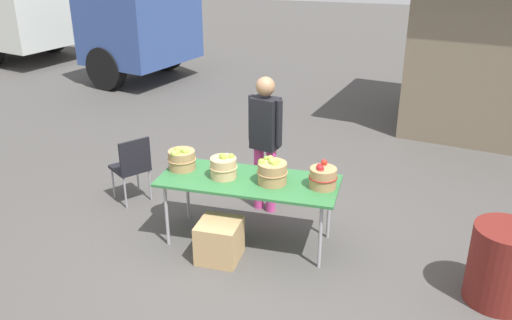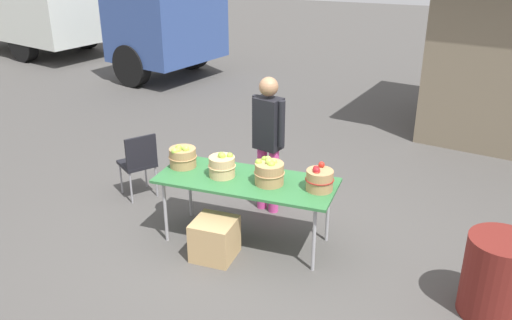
{
  "view_description": "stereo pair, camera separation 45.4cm",
  "coord_description": "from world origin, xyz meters",
  "px_view_note": "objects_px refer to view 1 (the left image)",
  "views": [
    {
      "loc": [
        1.45,
        -5.01,
        3.25
      ],
      "look_at": [
        0.0,
        0.3,
        0.85
      ],
      "focal_mm": 38.42,
      "sensor_mm": 36.0,
      "label": 1
    },
    {
      "loc": [
        1.88,
        -4.87,
        3.25
      ],
      "look_at": [
        0.0,
        0.3,
        0.85
      ],
      "focal_mm": 38.42,
      "sensor_mm": 36.0,
      "label": 2
    }
  ],
  "objects_px": {
    "apple_basket_green_1": "(224,167)",
    "produce_crate": "(219,241)",
    "vendor_adult": "(265,134)",
    "trash_barrel": "(502,265)",
    "market_table": "(249,183)",
    "box_truck": "(27,1)",
    "apple_basket_green_0": "(182,159)",
    "folding_chair": "(132,164)",
    "apple_basket_red_0": "(323,177)",
    "apple_basket_green_2": "(272,172)"
  },
  "relations": [
    {
      "from": "apple_basket_green_1",
      "to": "folding_chair",
      "type": "relative_size",
      "value": 0.35
    },
    {
      "from": "apple_basket_green_2",
      "to": "vendor_adult",
      "type": "bearing_deg",
      "value": 109.56
    },
    {
      "from": "folding_chair",
      "to": "market_table",
      "type": "bearing_deg",
      "value": 108.66
    },
    {
      "from": "apple_basket_green_1",
      "to": "produce_crate",
      "type": "height_order",
      "value": "apple_basket_green_1"
    },
    {
      "from": "apple_basket_green_2",
      "to": "apple_basket_red_0",
      "type": "relative_size",
      "value": 1.09
    },
    {
      "from": "vendor_adult",
      "to": "box_truck",
      "type": "relative_size",
      "value": 0.21
    },
    {
      "from": "apple_basket_green_1",
      "to": "apple_basket_green_2",
      "type": "bearing_deg",
      "value": -0.26
    },
    {
      "from": "apple_basket_green_1",
      "to": "folding_chair",
      "type": "distance_m",
      "value": 1.52
    },
    {
      "from": "apple_basket_green_0",
      "to": "trash_barrel",
      "type": "xyz_separation_m",
      "value": [
        3.29,
        -0.46,
        -0.48
      ]
    },
    {
      "from": "apple_basket_green_1",
      "to": "vendor_adult",
      "type": "distance_m",
      "value": 0.82
    },
    {
      "from": "folding_chair",
      "to": "produce_crate",
      "type": "bearing_deg",
      "value": 93.43
    },
    {
      "from": "box_truck",
      "to": "trash_barrel",
      "type": "height_order",
      "value": "box_truck"
    },
    {
      "from": "apple_basket_green_0",
      "to": "vendor_adult",
      "type": "bearing_deg",
      "value": 41.84
    },
    {
      "from": "market_table",
      "to": "box_truck",
      "type": "height_order",
      "value": "box_truck"
    },
    {
      "from": "apple_basket_green_0",
      "to": "folding_chair",
      "type": "xyz_separation_m",
      "value": [
        -0.86,
        0.45,
        -0.36
      ]
    },
    {
      "from": "vendor_adult",
      "to": "trash_barrel",
      "type": "relative_size",
      "value": 2.18
    },
    {
      "from": "box_truck",
      "to": "folding_chair",
      "type": "relative_size",
      "value": 9.3
    },
    {
      "from": "market_table",
      "to": "box_truck",
      "type": "distance_m",
      "value": 10.24
    },
    {
      "from": "vendor_adult",
      "to": "box_truck",
      "type": "xyz_separation_m",
      "value": [
        -7.57,
        6.07,
        0.51
      ]
    },
    {
      "from": "market_table",
      "to": "box_truck",
      "type": "bearing_deg",
      "value": 137.99
    },
    {
      "from": "market_table",
      "to": "apple_basket_green_1",
      "type": "height_order",
      "value": "apple_basket_green_1"
    },
    {
      "from": "apple_basket_green_2",
      "to": "produce_crate",
      "type": "xyz_separation_m",
      "value": [
        -0.46,
        -0.4,
        -0.66
      ]
    },
    {
      "from": "market_table",
      "to": "apple_basket_green_1",
      "type": "bearing_deg",
      "value": -178.44
    },
    {
      "from": "vendor_adult",
      "to": "box_truck",
      "type": "bearing_deg",
      "value": -22.7
    },
    {
      "from": "vendor_adult",
      "to": "folding_chair",
      "type": "height_order",
      "value": "vendor_adult"
    },
    {
      "from": "market_table",
      "to": "folding_chair",
      "type": "distance_m",
      "value": 1.74
    },
    {
      "from": "vendor_adult",
      "to": "produce_crate",
      "type": "height_order",
      "value": "vendor_adult"
    },
    {
      "from": "vendor_adult",
      "to": "trash_barrel",
      "type": "bearing_deg",
      "value": 171.59
    },
    {
      "from": "apple_basket_green_0",
      "to": "vendor_adult",
      "type": "distance_m",
      "value": 1.04
    },
    {
      "from": "market_table",
      "to": "produce_crate",
      "type": "height_order",
      "value": "market_table"
    },
    {
      "from": "apple_basket_green_0",
      "to": "produce_crate",
      "type": "bearing_deg",
      "value": -39.75
    },
    {
      "from": "market_table",
      "to": "trash_barrel",
      "type": "xyz_separation_m",
      "value": [
        2.51,
        -0.39,
        -0.32
      ]
    },
    {
      "from": "market_table",
      "to": "apple_basket_green_1",
      "type": "distance_m",
      "value": 0.32
    },
    {
      "from": "apple_basket_green_0",
      "to": "apple_basket_red_0",
      "type": "relative_size",
      "value": 1.07
    },
    {
      "from": "apple_basket_red_0",
      "to": "produce_crate",
      "type": "height_order",
      "value": "apple_basket_red_0"
    },
    {
      "from": "trash_barrel",
      "to": "apple_basket_green_2",
      "type": "bearing_deg",
      "value": 170.5
    },
    {
      "from": "apple_basket_green_1",
      "to": "vendor_adult",
      "type": "relative_size",
      "value": 0.18
    },
    {
      "from": "market_table",
      "to": "vendor_adult",
      "type": "distance_m",
      "value": 0.81
    },
    {
      "from": "folding_chair",
      "to": "trash_barrel",
      "type": "bearing_deg",
      "value": 113.97
    },
    {
      "from": "produce_crate",
      "to": "trash_barrel",
      "type": "bearing_deg",
      "value": 0.5
    },
    {
      "from": "apple_basket_green_1",
      "to": "produce_crate",
      "type": "relative_size",
      "value": 0.7
    },
    {
      "from": "apple_basket_green_0",
      "to": "produce_crate",
      "type": "distance_m",
      "value": 1.0
    },
    {
      "from": "apple_basket_green_0",
      "to": "trash_barrel",
      "type": "distance_m",
      "value": 3.36
    },
    {
      "from": "market_table",
      "to": "apple_basket_green_2",
      "type": "height_order",
      "value": "apple_basket_green_2"
    },
    {
      "from": "market_table",
      "to": "apple_basket_green_0",
      "type": "distance_m",
      "value": 0.8
    },
    {
      "from": "apple_basket_green_2",
      "to": "apple_basket_red_0",
      "type": "bearing_deg",
      "value": 4.06
    },
    {
      "from": "apple_basket_green_0",
      "to": "box_truck",
      "type": "xyz_separation_m",
      "value": [
        -6.8,
        6.76,
        0.62
      ]
    },
    {
      "from": "apple_basket_red_0",
      "to": "box_truck",
      "type": "relative_size",
      "value": 0.04
    },
    {
      "from": "market_table",
      "to": "apple_basket_green_2",
      "type": "relative_size",
      "value": 5.91
    },
    {
      "from": "apple_basket_green_1",
      "to": "trash_barrel",
      "type": "bearing_deg",
      "value": -7.76
    }
  ]
}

